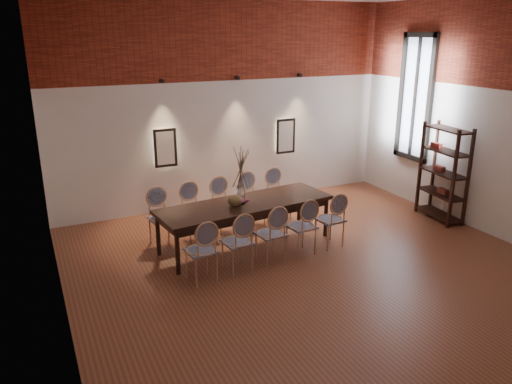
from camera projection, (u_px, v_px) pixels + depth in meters
name	position (u px, v px, depth m)	size (l,w,h in m)	color
floor	(317.00, 272.00, 7.46)	(7.00, 7.00, 0.02)	brown
wall_back	(226.00, 106.00, 9.89)	(7.00, 0.10, 4.00)	silver
wall_left	(44.00, 169.00, 5.39)	(0.10, 7.00, 4.00)	silver
wall_right	(504.00, 121.00, 8.28)	(0.10, 7.00, 4.00)	silver
brick_band_back	(226.00, 40.00, 9.45)	(7.00, 0.02, 1.50)	maroon
brick_band_left	(35.00, 49.00, 5.04)	(0.02, 7.00, 1.50)	maroon
niche_left	(165.00, 148.00, 9.49)	(0.36, 0.06, 0.66)	#FFEAC6
niche_right	(285.00, 136.00, 10.55)	(0.36, 0.06, 0.66)	#FFEAC6
spot_fixture_left	(162.00, 81.00, 9.08)	(0.08, 0.08, 0.10)	black
spot_fixture_mid	(237.00, 78.00, 9.69)	(0.08, 0.08, 0.10)	black
spot_fixture_right	(300.00, 75.00, 10.26)	(0.08, 0.08, 0.10)	black
window_glass	(416.00, 98.00, 9.92)	(0.02, 0.78, 2.38)	silver
window_frame	(415.00, 98.00, 9.91)	(0.08, 0.90, 2.50)	black
window_mullion	(415.00, 98.00, 9.91)	(0.06, 0.06, 2.40)	black
dining_table	(246.00, 224.00, 8.25)	(2.92, 0.94, 0.75)	black
chair_near_a	(201.00, 250.00, 7.03)	(0.44, 0.44, 0.94)	tan
chair_near_b	(237.00, 242.00, 7.32)	(0.44, 0.44, 0.94)	tan
chair_near_c	(270.00, 234.00, 7.61)	(0.44, 0.44, 0.94)	tan
chair_near_d	(301.00, 226.00, 7.90)	(0.44, 0.44, 0.94)	tan
chair_near_e	(330.00, 219.00, 8.19)	(0.44, 0.44, 0.94)	tan
chair_far_a	(162.00, 218.00, 8.24)	(0.44, 0.44, 0.94)	tan
chair_far_b	(194.00, 212.00, 8.53)	(0.44, 0.44, 0.94)	tan
chair_far_c	(224.00, 206.00, 8.83)	(0.44, 0.44, 0.94)	tan
chair_far_d	(252.00, 200.00, 9.12)	(0.44, 0.44, 0.94)	tan
chair_far_e	(279.00, 195.00, 9.41)	(0.44, 0.44, 0.94)	tan
vase	(241.00, 195.00, 8.04)	(0.14, 0.14, 0.30)	silver
dried_branches	(241.00, 168.00, 7.90)	(0.50, 0.50, 0.70)	#4D4032
bowl	(235.00, 201.00, 7.95)	(0.24, 0.24, 0.18)	brown
book	(239.00, 201.00, 8.18)	(0.26, 0.18, 0.03)	#821B4B
shelving_rack	(443.00, 173.00, 9.29)	(0.38, 1.00, 1.80)	black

